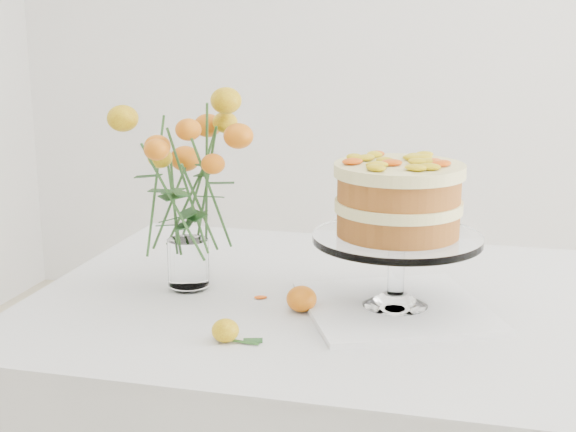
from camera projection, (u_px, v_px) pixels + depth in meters
name	position (u px, v px, depth m)	size (l,w,h in m)	color
table	(395.00, 340.00, 1.58)	(1.43, 0.93, 0.76)	tan
napkin	(395.00, 307.00, 1.51)	(0.33, 0.33, 0.01)	white
cake_stand	(398.00, 207.00, 1.46)	(0.31, 0.31, 0.28)	white
rose_vase	(185.00, 171.00, 1.57)	(0.35, 0.35, 0.42)	white
loose_rose_near	(226.00, 331.00, 1.36)	(0.08, 0.05, 0.04)	yellow
loose_rose_far	(302.00, 299.00, 1.50)	(0.10, 0.06, 0.05)	orange
stray_petal_a	(325.00, 312.00, 1.49)	(0.03, 0.02, 0.00)	gold
stray_petal_b	(376.00, 325.00, 1.43)	(0.03, 0.02, 0.00)	gold
stray_petal_c	(395.00, 335.00, 1.38)	(0.03, 0.02, 0.00)	gold
stray_petal_d	(261.00, 297.00, 1.57)	(0.03, 0.02, 0.00)	gold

